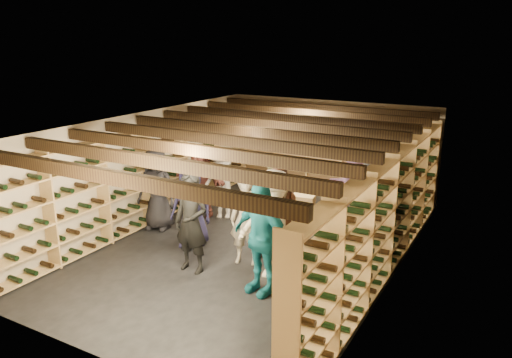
{
  "coord_description": "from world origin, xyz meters",
  "views": [
    {
      "loc": [
        4.49,
        -7.8,
        3.95
      ],
      "look_at": [
        -0.0,
        0.2,
        1.31
      ],
      "focal_mm": 35.0,
      "sensor_mm": 36.0,
      "label": 1
    }
  ],
  "objects_px": {
    "person_7": "(247,219)",
    "person_12": "(371,212)",
    "crate_stack_left": "(279,209)",
    "person_3": "(273,225)",
    "person_2": "(279,207)",
    "person_8": "(279,217)",
    "person_0": "(157,189)",
    "person_4": "(261,238)",
    "person_6": "(191,204)",
    "person_9": "(223,183)",
    "person_1": "(191,223)",
    "person_11": "(356,195)",
    "crate_loose": "(291,219)",
    "crate_stack_right": "(304,206)",
    "person_5": "(201,181)"
  },
  "relations": [
    {
      "from": "person_4",
      "to": "person_11",
      "type": "relative_size",
      "value": 0.99
    },
    {
      "from": "person_5",
      "to": "person_8",
      "type": "distance_m",
      "value": 3.03
    },
    {
      "from": "person_1",
      "to": "person_2",
      "type": "relative_size",
      "value": 1.01
    },
    {
      "from": "person_4",
      "to": "person_7",
      "type": "relative_size",
      "value": 1.11
    },
    {
      "from": "person_0",
      "to": "person_9",
      "type": "height_order",
      "value": "person_0"
    },
    {
      "from": "crate_loose",
      "to": "person_0",
      "type": "bearing_deg",
      "value": -145.02
    },
    {
      "from": "person_0",
      "to": "person_1",
      "type": "relative_size",
      "value": 0.98
    },
    {
      "from": "person_6",
      "to": "person_9",
      "type": "xyz_separation_m",
      "value": [
        -0.32,
        1.6,
        -0.04
      ]
    },
    {
      "from": "person_3",
      "to": "person_4",
      "type": "distance_m",
      "value": 0.55
    },
    {
      "from": "person_6",
      "to": "person_9",
      "type": "height_order",
      "value": "person_6"
    },
    {
      "from": "crate_loose",
      "to": "person_8",
      "type": "height_order",
      "value": "person_8"
    },
    {
      "from": "person_0",
      "to": "person_4",
      "type": "bearing_deg",
      "value": -33.47
    },
    {
      "from": "person_7",
      "to": "person_12",
      "type": "xyz_separation_m",
      "value": [
        1.88,
        1.16,
        0.11
      ]
    },
    {
      "from": "person_8",
      "to": "person_4",
      "type": "bearing_deg",
      "value": -66.76
    },
    {
      "from": "person_2",
      "to": "person_9",
      "type": "xyz_separation_m",
      "value": [
        -1.89,
        0.99,
        -0.07
      ]
    },
    {
      "from": "person_0",
      "to": "person_8",
      "type": "distance_m",
      "value": 3.0
    },
    {
      "from": "person_0",
      "to": "person_3",
      "type": "height_order",
      "value": "person_3"
    },
    {
      "from": "crate_loose",
      "to": "person_2",
      "type": "height_order",
      "value": "person_2"
    },
    {
      "from": "person_11",
      "to": "crate_stack_right",
      "type": "bearing_deg",
      "value": 173.69
    },
    {
      "from": "person_2",
      "to": "person_11",
      "type": "distance_m",
      "value": 1.65
    },
    {
      "from": "person_9",
      "to": "person_6",
      "type": "bearing_deg",
      "value": -101.87
    },
    {
      "from": "person_7",
      "to": "person_11",
      "type": "distance_m",
      "value": 2.4
    },
    {
      "from": "crate_stack_left",
      "to": "person_5",
      "type": "distance_m",
      "value": 1.92
    },
    {
      "from": "person_6",
      "to": "person_11",
      "type": "xyz_separation_m",
      "value": [
        2.66,
        1.83,
        0.09
      ]
    },
    {
      "from": "crate_stack_left",
      "to": "crate_stack_right",
      "type": "height_order",
      "value": "crate_stack_left"
    },
    {
      "from": "person_1",
      "to": "person_5",
      "type": "bearing_deg",
      "value": 122.39
    },
    {
      "from": "person_1",
      "to": "person_2",
      "type": "distance_m",
      "value": 1.74
    },
    {
      "from": "person_4",
      "to": "crate_loose",
      "type": "bearing_deg",
      "value": 120.16
    },
    {
      "from": "person_0",
      "to": "person_12",
      "type": "bearing_deg",
      "value": -2.56
    },
    {
      "from": "person_8",
      "to": "person_12",
      "type": "distance_m",
      "value": 1.64
    },
    {
      "from": "person_3",
      "to": "person_6",
      "type": "distance_m",
      "value": 2.03
    },
    {
      "from": "person_2",
      "to": "person_8",
      "type": "xyz_separation_m",
      "value": [
        0.25,
        -0.49,
        0.0
      ]
    },
    {
      "from": "person_1",
      "to": "person_0",
      "type": "bearing_deg",
      "value": 145.41
    },
    {
      "from": "person_4",
      "to": "person_9",
      "type": "distance_m",
      "value": 3.48
    },
    {
      "from": "crate_stack_right",
      "to": "person_12",
      "type": "bearing_deg",
      "value": -37.67
    },
    {
      "from": "person_6",
      "to": "person_12",
      "type": "bearing_deg",
      "value": 6.01
    },
    {
      "from": "person_3",
      "to": "person_8",
      "type": "xyz_separation_m",
      "value": [
        -0.16,
        0.53,
        -0.06
      ]
    },
    {
      "from": "crate_stack_right",
      "to": "person_6",
      "type": "xyz_separation_m",
      "value": [
        -1.25,
        -2.51,
        0.58
      ]
    },
    {
      "from": "person_3",
      "to": "person_12",
      "type": "height_order",
      "value": "person_12"
    },
    {
      "from": "person_2",
      "to": "person_12",
      "type": "distance_m",
      "value": 1.68
    },
    {
      "from": "person_2",
      "to": "person_9",
      "type": "height_order",
      "value": "person_2"
    },
    {
      "from": "crate_stack_left",
      "to": "person_3",
      "type": "height_order",
      "value": "person_3"
    },
    {
      "from": "person_5",
      "to": "person_6",
      "type": "relative_size",
      "value": 0.96
    },
    {
      "from": "crate_stack_left",
      "to": "person_6",
      "type": "distance_m",
      "value": 2.13
    },
    {
      "from": "person_3",
      "to": "person_6",
      "type": "relative_size",
      "value": 1.12
    },
    {
      "from": "person_5",
      "to": "person_12",
      "type": "relative_size",
      "value": 0.85
    },
    {
      "from": "person_2",
      "to": "person_4",
      "type": "xyz_separation_m",
      "value": [
        0.47,
        -1.56,
        0.04
      ]
    },
    {
      "from": "person_0",
      "to": "person_11",
      "type": "distance_m",
      "value": 4.1
    },
    {
      "from": "person_4",
      "to": "person_11",
      "type": "bearing_deg",
      "value": 91.2
    },
    {
      "from": "person_9",
      "to": "person_8",
      "type": "bearing_deg",
      "value": -57.87
    }
  ]
}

